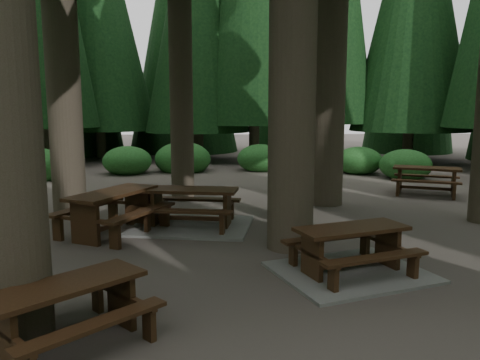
{
  "coord_description": "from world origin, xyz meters",
  "views": [
    {
      "loc": [
        -0.55,
        -8.13,
        2.54
      ],
      "look_at": [
        -0.06,
        1.36,
        1.1
      ],
      "focal_mm": 35.0,
      "sensor_mm": 36.0,
      "label": 1
    }
  ],
  "objects_px": {
    "picnic_table_e": "(68,304)",
    "picnic_table_c": "(192,213)",
    "picnic_table_a": "(351,258)",
    "picnic_table_b": "(113,206)",
    "picnic_table_d": "(426,176)"
  },
  "relations": [
    {
      "from": "picnic_table_c",
      "to": "picnic_table_e",
      "type": "bearing_deg",
      "value": -91.4
    },
    {
      "from": "picnic_table_d",
      "to": "picnic_table_c",
      "type": "bearing_deg",
      "value": -127.11
    },
    {
      "from": "picnic_table_b",
      "to": "picnic_table_c",
      "type": "distance_m",
      "value": 1.67
    },
    {
      "from": "picnic_table_e",
      "to": "picnic_table_c",
      "type": "bearing_deg",
      "value": 34.23
    },
    {
      "from": "picnic_table_c",
      "to": "picnic_table_e",
      "type": "distance_m",
      "value": 5.23
    },
    {
      "from": "picnic_table_a",
      "to": "picnic_table_b",
      "type": "bearing_deg",
      "value": 129.51
    },
    {
      "from": "picnic_table_a",
      "to": "picnic_table_b",
      "type": "xyz_separation_m",
      "value": [
        -4.18,
        2.57,
        0.34
      ]
    },
    {
      "from": "picnic_table_b",
      "to": "picnic_table_c",
      "type": "bearing_deg",
      "value": -44.9
    },
    {
      "from": "picnic_table_b",
      "to": "picnic_table_e",
      "type": "xyz_separation_m",
      "value": [
        0.5,
        -4.6,
        -0.12
      ]
    },
    {
      "from": "picnic_table_b",
      "to": "picnic_table_d",
      "type": "relative_size",
      "value": 1.09
    },
    {
      "from": "picnic_table_c",
      "to": "picnic_table_d",
      "type": "distance_m",
      "value": 7.74
    },
    {
      "from": "picnic_table_a",
      "to": "picnic_table_d",
      "type": "relative_size",
      "value": 1.14
    },
    {
      "from": "picnic_table_a",
      "to": "picnic_table_d",
      "type": "bearing_deg",
      "value": 38.78
    },
    {
      "from": "picnic_table_a",
      "to": "picnic_table_e",
      "type": "relative_size",
      "value": 1.29
    },
    {
      "from": "picnic_table_b",
      "to": "picnic_table_e",
      "type": "bearing_deg",
      "value": -147.04
    }
  ]
}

